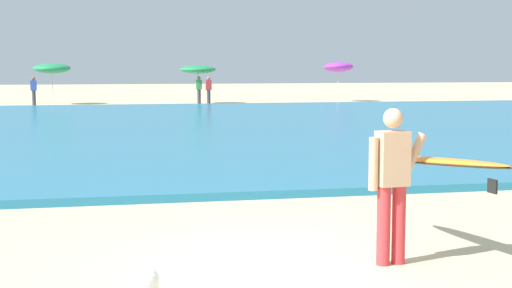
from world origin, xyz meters
The scene contains 10 objects.
ground_plane centered at (0.00, 0.00, 0.00)m, with size 160.00×160.00×0.00m, color beige.
sea centered at (0.00, 18.02, 0.07)m, with size 120.00×28.00×0.14m, color teal.
surfer_with_board centered at (1.48, -0.09, 1.04)m, with size 1.10×2.80×1.73m.
beach_umbrella_1 centered at (-4.57, 35.31, 2.02)m, with size 2.06×2.08×2.35m.
beach_umbrella_2 centered at (3.50, 34.37, 1.96)m, with size 2.06×2.07×2.21m.
beach_umbrella_3 centered at (12.13, 35.12, 2.08)m, with size 1.79×1.83×2.43m.
beachgoer_near_row_left centered at (3.90, 32.84, 0.84)m, with size 0.32×0.20×1.58m.
beachgoer_near_row_mid centered at (-5.48, 33.97, 0.84)m, with size 0.32×0.20×1.58m.
beachgoer_near_row_right centered at (3.52, 33.96, 0.84)m, with size 0.32×0.20×1.58m.
beach_ball centered at (-1.51, -0.70, 0.14)m, with size 0.28×0.28×0.28m, color white.
Camera 1 is at (-1.87, -7.64, 2.19)m, focal length 51.88 mm.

